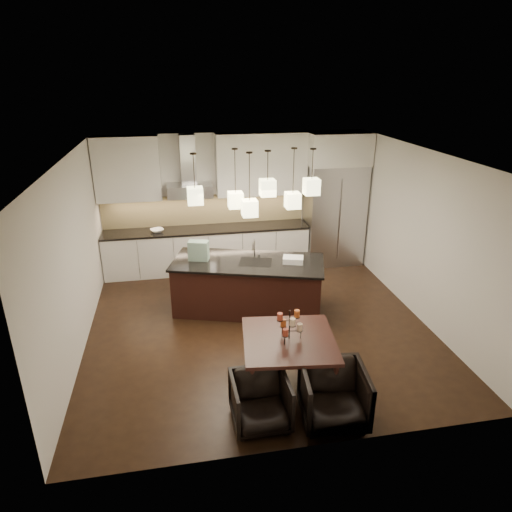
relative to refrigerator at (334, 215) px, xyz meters
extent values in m
cube|color=black|center=(-2.10, -2.38, -1.08)|extent=(5.50, 5.50, 0.02)
cube|color=white|center=(-2.10, -2.38, 1.73)|extent=(5.50, 5.50, 0.02)
cube|color=silver|center=(-2.10, 0.38, 0.32)|extent=(5.50, 0.02, 2.80)
cube|color=silver|center=(-2.10, -5.14, 0.32)|extent=(5.50, 0.02, 2.80)
cube|color=silver|center=(-4.86, -2.38, 0.32)|extent=(0.02, 5.50, 2.80)
cube|color=silver|center=(0.66, -2.38, 0.32)|extent=(0.02, 5.50, 2.80)
cube|color=#B7B7BA|center=(0.00, 0.00, 0.00)|extent=(1.20, 0.72, 2.15)
cube|color=silver|center=(0.00, 0.00, 1.40)|extent=(1.26, 0.72, 0.65)
cube|color=silver|center=(-2.73, 0.05, -0.64)|extent=(4.21, 0.62, 0.88)
cube|color=black|center=(-2.73, 0.05, -0.17)|extent=(4.21, 0.66, 0.04)
cube|color=#CCB77C|center=(-2.73, 0.35, 0.16)|extent=(4.21, 0.02, 0.63)
cube|color=silver|center=(-4.20, 0.19, 1.10)|extent=(1.25, 0.35, 1.25)
cube|color=silver|center=(-1.55, 0.19, 1.10)|extent=(1.85, 0.35, 1.25)
cube|color=#B7B7BA|center=(-3.03, 0.10, 0.65)|extent=(0.90, 0.52, 0.24)
cube|color=#B7B7BA|center=(-3.03, 0.21, 1.24)|extent=(0.30, 0.28, 0.96)
imported|color=silver|center=(-3.73, 0.00, -0.12)|extent=(0.33, 0.33, 0.06)
cube|color=black|center=(-2.18, -1.83, -0.64)|extent=(2.68, 1.69, 0.88)
cube|color=black|center=(-2.18, -1.83, -0.18)|extent=(2.78, 1.79, 0.04)
cube|color=#1D5B3F|center=(-2.99, -1.61, 0.01)|extent=(0.38, 0.27, 0.34)
cube|color=silver|center=(-1.43, -2.02, -0.11)|extent=(0.39, 0.33, 0.10)
cylinder|color=beige|center=(-1.87, -4.02, -0.19)|extent=(0.08, 0.08, 0.09)
cylinder|color=#C75822|center=(-2.05, -3.88, -0.19)|extent=(0.08, 0.08, 0.09)
cylinder|color=#A33C28|center=(-2.08, -4.11, -0.19)|extent=(0.08, 0.08, 0.09)
cylinder|color=#C75822|center=(-1.88, -3.93, -0.04)|extent=(0.08, 0.08, 0.09)
cylinder|color=#A33C28|center=(-2.12, -3.97, -0.04)|extent=(0.08, 0.08, 0.09)
cylinder|color=beige|center=(-1.99, -4.13, -0.04)|extent=(0.08, 0.08, 0.09)
imported|color=black|center=(-2.50, -4.66, -0.76)|extent=(0.68, 0.70, 0.63)
imported|color=black|center=(-1.63, -4.76, -0.72)|extent=(0.85, 0.87, 0.71)
cube|color=beige|center=(-3.02, -1.97, 1.07)|extent=(0.24, 0.24, 0.26)
cube|color=beige|center=(-2.34, -1.64, 0.88)|extent=(0.24, 0.24, 0.26)
cube|color=beige|center=(-1.87, -1.93, 1.13)|extent=(0.24, 0.24, 0.26)
cube|color=beige|center=(-1.40, -1.75, 0.86)|extent=(0.24, 0.24, 0.26)
cube|color=beige|center=(-1.12, -1.87, 1.10)|extent=(0.24, 0.24, 0.26)
cube|color=beige|center=(-2.18, -2.03, 0.84)|extent=(0.24, 0.24, 0.26)
camera|label=1|loc=(-3.34, -8.92, 2.87)|focal=32.00mm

